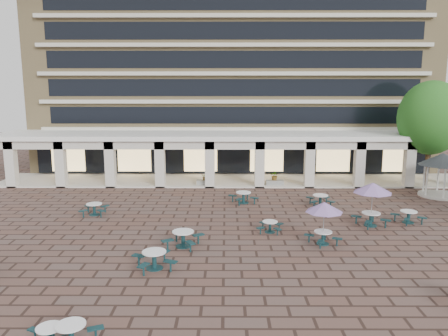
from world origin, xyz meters
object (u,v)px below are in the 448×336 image
at_px(planter_left, 205,181).
at_px(planter_right, 275,179).
at_px(picnic_table_0, 71,333).
at_px(gazebo, 443,164).
at_px(picnic_table_1, 50,334).

height_order(planter_left, planter_right, planter_right).
xyz_separation_m(picnic_table_0, gazebo, (21.84, 20.34, 2.09)).
distance_m(picnic_table_1, planter_left, 24.22).
bearing_deg(picnic_table_1, planter_left, 59.26).
xyz_separation_m(picnic_table_1, planter_right, (9.97, 23.90, 0.20)).
bearing_deg(picnic_table_0, planter_left, 104.63).
distance_m(picnic_table_0, planter_right, 25.64).
distance_m(picnic_table_0, gazebo, 29.92).
bearing_deg(planter_left, gazebo, -10.82).
relative_size(picnic_table_0, planter_right, 1.35).
bearing_deg(picnic_table_0, planter_right, 91.16).
height_order(picnic_table_1, planter_right, planter_right).
bearing_deg(planter_right, picnic_table_1, -112.65).
height_order(gazebo, planter_left, gazebo).
xyz_separation_m(gazebo, planter_right, (-12.57, 3.56, -1.95)).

